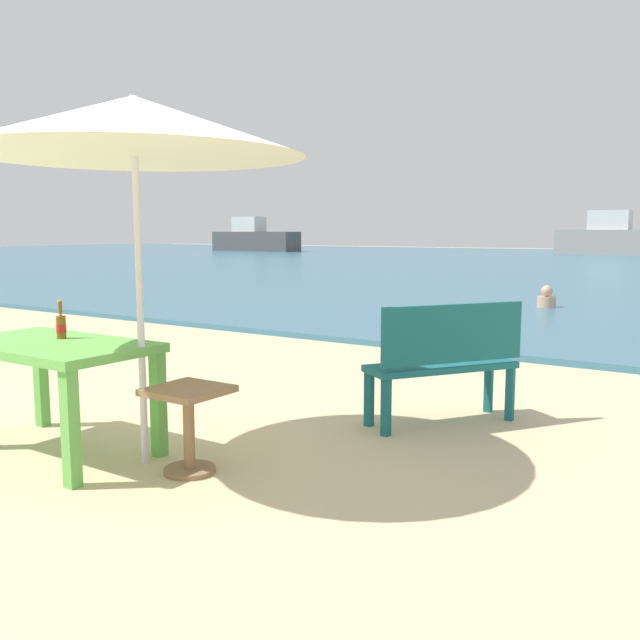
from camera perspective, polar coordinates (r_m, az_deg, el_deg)
ground_plane at (r=4.72m, az=-18.96°, el=-11.35°), size 120.00×120.00×0.00m
picnic_table_green at (r=4.89m, az=-21.53°, el=-2.96°), size 1.40×0.80×0.76m
beer_bottle_amber at (r=4.97m, az=-20.84°, el=-0.39°), size 0.07×0.07×0.26m
patio_umbrella at (r=4.44m, az=-15.29°, el=15.33°), size 2.10×2.10×2.30m
side_table_wood at (r=4.31m, az=-10.93°, el=-7.97°), size 0.44×0.44×0.54m
bench_teal_center at (r=5.29m, az=10.52°, el=-3.00°), size 0.97×1.19×0.95m
swimmer_person at (r=13.50m, az=18.41°, el=1.70°), size 0.34×0.34×0.41m
boat_sailboat at (r=46.60m, az=23.71°, el=6.24°), size 7.55×2.06×2.75m
boat_tanker at (r=51.24m, az=-5.48°, el=6.79°), size 6.95×1.90×2.53m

